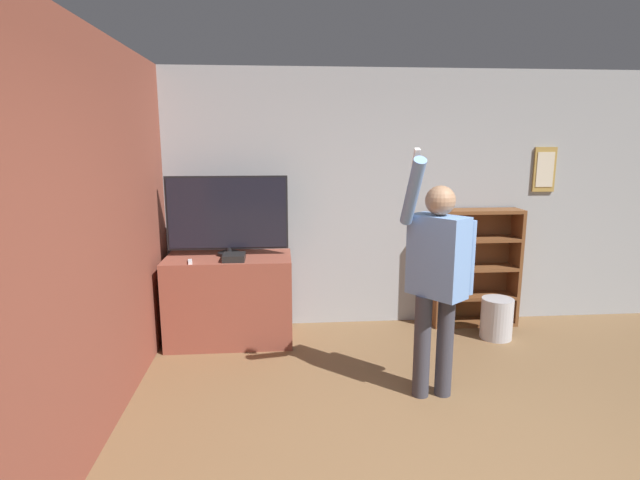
% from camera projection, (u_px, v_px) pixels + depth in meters
% --- Properties ---
extents(wall_back, '(6.48, 0.09, 2.70)m').
position_uv_depth(wall_back, '(380.00, 200.00, 5.32)').
color(wall_back, '#9EA3A8').
rests_on(wall_back, ground_plane).
extents(wall_side_brick, '(0.06, 4.73, 2.70)m').
position_uv_depth(wall_side_brick, '(111.00, 229.00, 3.58)').
color(wall_side_brick, brown).
rests_on(wall_side_brick, ground_plane).
extents(tv_ledge, '(1.21, 0.64, 0.86)m').
position_uv_depth(tv_ledge, '(230.00, 299.00, 4.94)').
color(tv_ledge, brown).
rests_on(tv_ledge, ground_plane).
extents(television, '(1.17, 0.22, 0.78)m').
position_uv_depth(television, '(228.00, 215.00, 4.84)').
color(television, black).
rests_on(television, tv_ledge).
extents(game_console, '(0.21, 0.22, 0.06)m').
position_uv_depth(game_console, '(234.00, 257.00, 4.69)').
color(game_console, black).
rests_on(game_console, tv_ledge).
extents(remote_loose, '(0.06, 0.14, 0.02)m').
position_uv_depth(remote_loose, '(190.00, 262.00, 4.60)').
color(remote_loose, white).
rests_on(remote_loose, tv_ledge).
extents(bookshelf, '(0.91, 0.28, 1.26)m').
position_uv_depth(bookshelf, '(469.00, 268.00, 5.37)').
color(bookshelf, brown).
rests_on(bookshelf, ground_plane).
extents(person, '(0.57, 0.55, 1.93)m').
position_uv_depth(person, '(437.00, 272.00, 3.75)').
color(person, '#383842').
rests_on(person, ground_plane).
extents(waste_bin, '(0.32, 0.32, 0.42)m').
position_uv_depth(waste_bin, '(497.00, 318.00, 5.04)').
color(waste_bin, '#B7B7BC').
rests_on(waste_bin, ground_plane).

